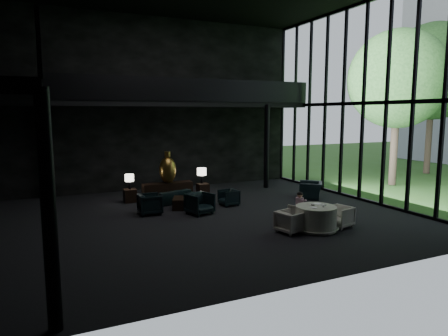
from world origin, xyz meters
name	(u,v)px	position (x,y,z in m)	size (l,w,h in m)	color
floor	(205,217)	(0.00, 0.00, 0.00)	(14.00, 12.00, 0.02)	black
wall_back	(157,105)	(0.00, 6.00, 4.00)	(14.00, 0.04, 8.00)	black
wall_front	(317,93)	(0.00, -6.00, 4.00)	(14.00, 0.04, 8.00)	black
curtain_wall	(363,103)	(6.95, 0.00, 4.00)	(0.20, 12.00, 8.00)	black
mezzanine_left	(0,98)	(-6.00, 0.00, 4.00)	(2.00, 12.00, 0.25)	black
mezzanine_back	(184,104)	(1.00, 5.00, 4.00)	(12.00, 2.00, 0.25)	black
railing_left	(39,77)	(-5.00, 0.00, 4.60)	(0.06, 12.00, 1.00)	black
railing_back	(192,90)	(1.00, 4.00, 4.60)	(12.00, 0.06, 1.00)	black
column_sw	(49,214)	(-5.00, -5.70, 2.00)	(0.24, 0.24, 4.00)	black
column_nw	(43,152)	(-5.00, 5.70, 2.00)	(0.24, 0.24, 4.00)	black
column_ne	(266,147)	(4.80, 4.00, 2.00)	(0.24, 0.24, 4.00)	black
tree_near	(398,79)	(11.00, 2.00, 5.23)	(4.80, 4.80, 7.65)	#382D23
tree_far	(433,72)	(16.00, 4.00, 5.99)	(5.60, 5.60, 8.80)	#382D23
console	(168,190)	(-0.28, 3.59, 0.34)	(2.12, 0.48, 0.67)	black
bronze_urn	(168,170)	(-0.28, 3.51, 1.24)	(0.72, 0.72, 1.33)	olive
side_table_left	(130,196)	(-1.88, 3.54, 0.27)	(0.49, 0.49, 0.54)	black
table_lamp_left	(129,178)	(-1.88, 3.57, 0.97)	(0.36, 0.36, 0.61)	black
side_table_right	(203,189)	(1.32, 3.57, 0.26)	(0.47, 0.47, 0.52)	black
table_lamp_right	(202,172)	(1.32, 3.70, 1.01)	(0.41, 0.41, 0.68)	black
sofa	(172,195)	(-0.39, 2.64, 0.32)	(1.64, 0.48, 0.64)	black
lounge_armchair_west	(150,203)	(-1.63, 1.26, 0.42)	(0.82, 0.77, 0.84)	black
lounge_armchair_east	(229,198)	(1.52, 1.32, 0.30)	(0.59, 0.55, 0.61)	black
lounge_armchair_south	(200,202)	(0.00, 0.53, 0.46)	(0.89, 0.83, 0.91)	black
window_armchair	(311,187)	(5.28, 1.09, 0.46)	(1.06, 0.69, 0.93)	black
coffee_table	(185,203)	(-0.19, 1.56, 0.20)	(0.92, 0.92, 0.41)	black
dining_table	(316,220)	(2.56, -2.81, 0.33)	(1.42, 1.42, 0.75)	white
dining_chair_north	(302,213)	(2.67, -1.91, 0.31)	(0.61, 0.57, 0.62)	#B7B6B3
dining_chair_east	(339,216)	(3.46, -2.83, 0.35)	(0.68, 0.63, 0.69)	#B3B2B2
dining_chair_west	(290,221)	(1.68, -2.71, 0.35)	(0.68, 0.64, 0.70)	beige
child	(300,200)	(2.62, -1.85, 0.73)	(0.27, 0.27, 0.57)	beige
plate_a	(314,207)	(2.37, -2.93, 0.76)	(0.22, 0.22, 0.01)	white
plate_b	(319,204)	(2.80, -2.62, 0.76)	(0.24, 0.24, 0.02)	white
saucer	(323,206)	(2.79, -2.85, 0.76)	(0.16, 0.16, 0.01)	white
coffee_cup	(325,205)	(2.85, -2.88, 0.79)	(0.08, 0.08, 0.06)	white
cereal_bowl	(313,204)	(2.52, -2.69, 0.79)	(0.15, 0.15, 0.07)	white
cream_pot	(324,206)	(2.68, -3.01, 0.78)	(0.06, 0.06, 0.07)	#99999E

